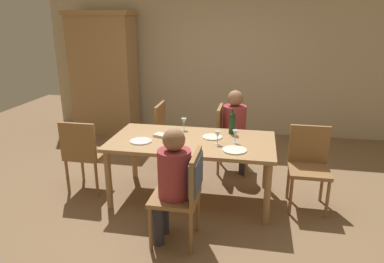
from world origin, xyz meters
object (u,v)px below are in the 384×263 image
Objects in this scene: wine_glass_near_right at (218,135)px; dinner_plate_host at (141,141)px; chair_right_end at (309,161)px; dinner_plate_guest_left at (212,137)px; wine_bottle_tall_green at (232,122)px; chair_far_right at (228,134)px; person_woman_host at (236,126)px; armoire_cabinet at (104,73)px; person_man_bearded at (172,178)px; dinner_plate_guest_right at (235,150)px; wine_glass_far at (174,142)px; wine_glass_centre at (235,134)px; chair_far_left at (168,131)px; dining_table at (192,146)px; chair_near at (188,186)px; wine_glass_near_left at (184,122)px; chair_left_end at (84,151)px.

dinner_plate_host is at bearing -174.16° from wine_glass_near_right.
chair_right_end is 1.12m from dinner_plate_guest_left.
wine_bottle_tall_green is at bearing -14.49° from chair_right_end.
chair_far_right is 0.80× the size of person_woman_host.
person_woman_host is (2.49, -1.37, -0.43)m from armoire_cabinet.
person_man_bearded is at bearing -57.12° from armoire_cabinet.
wine_glass_far is at bearing -167.48° from dinner_plate_guest_right.
wine_glass_centre is (0.52, 0.86, 0.18)m from person_man_bearded.
person_man_bearded is (0.48, -1.74, 0.13)m from chair_far_left.
wine_glass_near_right is at bearing -67.37° from dinner_plate_guest_left.
dining_table is 0.88m from chair_near.
dinner_plate_host is (1.48, -2.41, -0.36)m from armoire_cabinet.
armoire_cabinet reaches higher than person_woman_host.
wine_bottle_tall_green reaches higher than chair_near.
wine_glass_near_right is at bearing -12.73° from chair_near.
chair_near is at bearing -104.45° from wine_bottle_tall_green.
person_woman_host is 1.45m from dinner_plate_host.
wine_glass_near_left is (1.87, -1.89, -0.26)m from armoire_cabinet.
chair_far_left is at bearing 130.42° from wine_glass_near_right.
wine_glass_centre is 0.27m from dinner_plate_guest_right.
chair_right_end is at bearing 9.41° from wine_glass_near_right.
chair_near is (-0.21, -1.74, 0.06)m from chair_far_right.
dinner_plate_guest_right is (1.01, -1.13, 0.21)m from chair_far_left.
chair_far_right is 6.17× the size of wine_glass_far.
dinner_plate_guest_left is (0.73, -0.75, 0.21)m from chair_far_left.
person_woman_host is 0.90m from wine_glass_centre.
armoire_cabinet is at bearing 142.05° from wine_bottle_tall_green.
chair_right_end is 1.54m from wine_glass_near_left.
dinner_plate_host and dinner_plate_guest_left have the same top height.
chair_far_right and chair_far_left have the same top height.
armoire_cabinet is at bearing -118.85° from person_woman_host.
wine_glass_near_right is at bearing -1.97° from chair_far_right.
wine_bottle_tall_green reaches higher than wine_glass_centre.
chair_near is at bearing -113.11° from wine_glass_centre.
wine_bottle_tall_green is (2.47, -1.93, -0.22)m from armoire_cabinet.
chair_far_right is 0.17m from person_woman_host.
chair_left_end is at bearing 58.74° from person_man_bearded.
wine_bottle_tall_green reaches higher than chair_far_left.
armoire_cabinet is 3.06m from dining_table.
wine_glass_far is 0.50m from dinner_plate_host.
chair_left_end reaches higher than dinner_plate_guest_right.
wine_glass_centre is (0.49, -0.01, 0.18)m from dining_table.
armoire_cabinet is 3.14m from wine_bottle_tall_green.
wine_glass_near_left is 0.75m from wine_glass_far.
dining_table is 7.27× the size of dinner_plate_guest_right.
wine_bottle_tall_green is 0.32m from dinner_plate_guest_left.
chair_near is (0.12, -0.87, -0.06)m from dining_table.
wine_glass_near_left is at bearing 151.35° from wine_glass_centre.
dinner_plate_host is at bearing 7.78° from chair_right_end.
wine_glass_centre is at bearing 21.19° from wine_glass_near_right.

